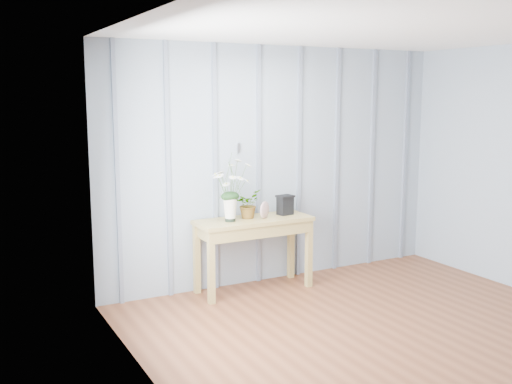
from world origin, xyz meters
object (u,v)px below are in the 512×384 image
daisy_vase (230,181)px  carved_box (285,205)px  sideboard (254,230)px  felt_disc_vessel (265,210)px

daisy_vase → carved_box: bearing=2.6°
sideboard → daisy_vase: 0.59m
daisy_vase → carved_box: 0.72m
sideboard → carved_box: 0.44m
daisy_vase → felt_disc_vessel: bearing=-4.7°
daisy_vase → sideboard: bearing=1.8°
felt_disc_vessel → carved_box: (0.28, 0.06, 0.02)m
daisy_vase → felt_disc_vessel: size_ratio=3.70×
sideboard → daisy_vase: bearing=-178.2°
sideboard → carved_box: (0.38, 0.02, 0.22)m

